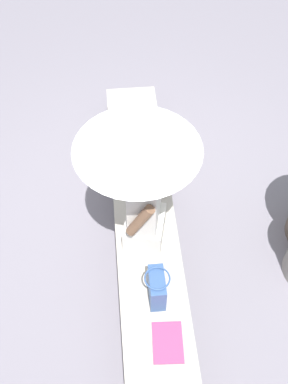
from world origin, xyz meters
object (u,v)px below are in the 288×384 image
Objects in this scene: tote_bag_canvas at (149,168)px; handbag_black at (157,287)px; parasol at (137,139)px; magazine at (168,342)px; person_seated at (145,205)px.

handbag_black is at bearing 177.55° from tote_bag_canvas.
parasol is 4.22× the size of handbag_black.
handbag_black reaches higher than magazine.
person_seated is 2.49× the size of tote_bag_canvas.
parasol reaches higher than handbag_black.
parasol is 4.07× the size of magazine.
parasol is 3.15× the size of tote_bag_canvas.
handbag_black is 1.04m from tote_bag_canvas.
handbag_black is at bearing -175.94° from person_seated.
person_seated is 0.93m from magazine.
magazine is at bearing -172.51° from parasol.
parasol is (0.04, 0.04, 0.63)m from person_seated.
parasol reaches higher than magazine.
person_seated is 0.63m from parasol.
person_seated is at bearing 8.33° from magazine.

